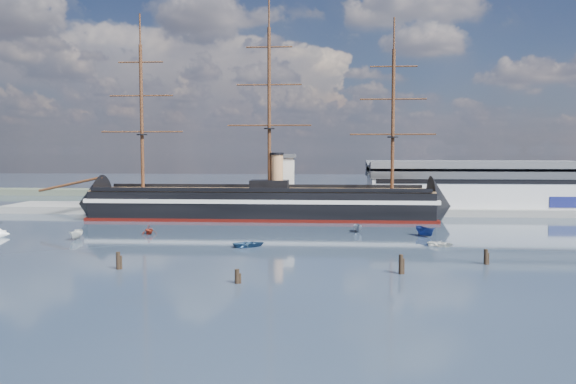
{
  "coord_description": "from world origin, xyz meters",
  "views": [
    {
      "loc": [
        14.06,
        -86.69,
        18.05
      ],
      "look_at": [
        5.86,
        35.0,
        9.0
      ],
      "focal_mm": 35.0,
      "sensor_mm": 36.0,
      "label": 1
    }
  ],
  "objects": [
    {
      "name": "quay",
      "position": [
        10.0,
        76.0,
        0.0
      ],
      "size": [
        180.0,
        18.0,
        2.0
      ],
      "primitive_type": "cube",
      "color": "slate",
      "rests_on": "ground"
    },
    {
      "name": "motorboat_f",
      "position": [
        35.03,
        31.86,
        0.0
      ],
      "size": [
        6.97,
        5.13,
        2.64
      ],
      "primitive_type": "imported",
      "rotation": [
        0.0,
        0.0,
        0.47
      ],
      "color": "navy",
      "rests_on": "ground"
    },
    {
      "name": "piling_far_right",
      "position": [
        39.45,
        3.02,
        0.0
      ],
      "size": [
        0.64,
        0.64,
        3.15
      ],
      "primitive_type": "cylinder",
      "color": "black",
      "rests_on": "ground"
    },
    {
      "name": "motorboat_e",
      "position": [
        35.77,
        19.79,
        0.0
      ],
      "size": [
        2.39,
        3.19,
        1.39
      ],
      "primitive_type": "imported",
      "rotation": [
        0.0,
        0.0,
        1.11
      ],
      "color": "silver",
      "rests_on": "ground"
    },
    {
      "name": "warship",
      "position": [
        -4.47,
        60.0,
        4.04
      ],
      "size": [
        112.88,
        16.33,
        53.94
      ],
      "rotation": [
        0.0,
        0.0,
        -0.0
      ],
      "color": "black",
      "rests_on": "ground"
    },
    {
      "name": "motorboat_c",
      "position": [
        21.23,
        37.54,
        0.0
      ],
      "size": [
        5.35,
        2.27,
        2.09
      ],
      "primitive_type": "imported",
      "rotation": [
        0.0,
        0.0,
        0.07
      ],
      "color": "gray",
      "rests_on": "ground"
    },
    {
      "name": "motorboat_b",
      "position": [
        -0.25,
        16.6,
        0.0
      ],
      "size": [
        2.6,
        3.92,
        1.7
      ],
      "primitive_type": "imported",
      "rotation": [
        0.0,
        0.0,
        1.92
      ],
      "color": "#2B4E76",
      "rests_on": "ground"
    },
    {
      "name": "motorboat_d",
      "position": [
        -24.0,
        31.18,
        0.0
      ],
      "size": [
        6.29,
        5.34,
        2.15
      ],
      "primitive_type": "imported",
      "rotation": [
        0.0,
        0.0,
        0.58
      ],
      "color": "maroon",
      "rests_on": "ground"
    },
    {
      "name": "piling_near_left",
      "position": [
        -17.39,
        -4.4,
        0.0
      ],
      "size": [
        0.64,
        0.64,
        3.36
      ],
      "primitive_type": "cylinder",
      "color": "black",
      "rests_on": "ground"
    },
    {
      "name": "piling_near_mid",
      "position": [
        2.1,
        -12.27,
        0.0
      ],
      "size": [
        0.64,
        0.64,
        2.68
      ],
      "primitive_type": "cylinder",
      "color": "black",
      "rests_on": "ground"
    },
    {
      "name": "piling_near_right",
      "position": [
        25.09,
        -4.84,
        0.0
      ],
      "size": [
        0.64,
        0.64,
        3.59
      ],
      "primitive_type": "cylinder",
      "color": "black",
      "rests_on": "ground"
    },
    {
      "name": "motorboat_a",
      "position": [
        -36.59,
        23.29,
        0.0
      ],
      "size": [
        5.88,
        2.44,
        2.31
      ],
      "primitive_type": "imported",
      "rotation": [
        0.0,
        0.0,
        0.06
      ],
      "color": "silver",
      "rests_on": "ground"
    },
    {
      "name": "quay_tower",
      "position": [
        3.0,
        73.0,
        9.75
      ],
      "size": [
        5.0,
        5.0,
        15.0
      ],
      "color": "silver",
      "rests_on": "ground"
    },
    {
      "name": "warehouse",
      "position": [
        58.0,
        80.0,
        7.98
      ],
      "size": [
        63.0,
        21.0,
        11.6
      ],
      "color": "#B7BABC",
      "rests_on": "ground"
    },
    {
      "name": "ground",
      "position": [
        0.0,
        40.0,
        0.0
      ],
      "size": [
        600.0,
        600.0,
        0.0
      ],
      "primitive_type": "plane",
      "color": "#192636",
      "rests_on": "ground"
    }
  ]
}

